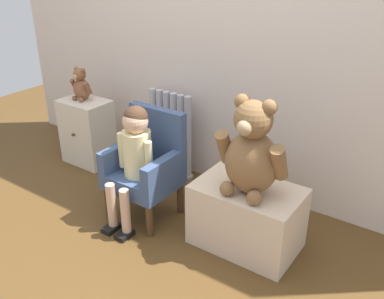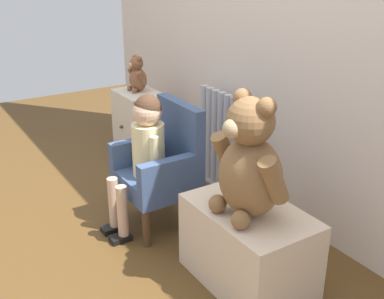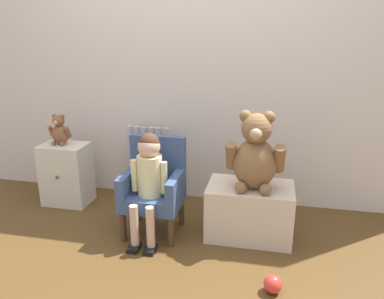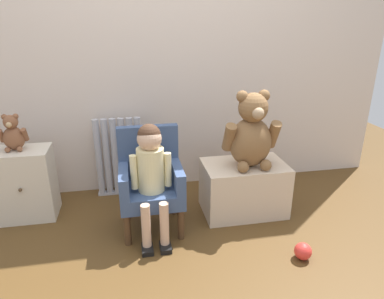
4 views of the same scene
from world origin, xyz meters
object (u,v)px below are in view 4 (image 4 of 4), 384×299
at_px(child_figure, 151,166).
at_px(child_armchair, 151,180).
at_px(small_teddy_bear, 13,134).
at_px(small_dresser, 26,184).
at_px(radiator, 119,157).
at_px(toy_ball, 303,251).
at_px(large_teddy_bear, 251,134).
at_px(low_bench, 244,188).

bearing_deg(child_figure, child_armchair, 90.00).
bearing_deg(small_teddy_bear, child_armchair, -18.49).
bearing_deg(small_dresser, radiator, 19.55).
height_order(radiator, child_armchair, child_armchair).
bearing_deg(small_dresser, toy_ball, -25.73).
xyz_separation_m(child_armchair, small_teddy_bear, (-0.87, 0.29, 0.27)).
distance_m(small_dresser, child_armchair, 0.90).
xyz_separation_m(large_teddy_bear, small_teddy_bear, (-1.56, 0.27, 0.01)).
distance_m(child_figure, large_teddy_bear, 0.71).
height_order(child_armchair, low_bench, child_armchair).
height_order(child_figure, low_bench, child_figure).
bearing_deg(radiator, child_armchair, -67.74).
distance_m(radiator, child_figure, 0.67).
bearing_deg(small_teddy_bear, low_bench, -8.65).
bearing_deg(toy_ball, low_bench, 106.15).
relative_size(radiator, child_figure, 0.84).
height_order(radiator, toy_ball, radiator).
bearing_deg(low_bench, radiator, 152.86).
bearing_deg(child_figure, low_bench, 13.89).
bearing_deg(small_dresser, child_armchair, -18.28).
xyz_separation_m(small_dresser, toy_ball, (1.69, -0.81, -0.20)).
bearing_deg(toy_ball, small_teddy_bear, 154.28).
height_order(small_dresser, large_teddy_bear, large_teddy_bear).
relative_size(low_bench, toy_ball, 5.68).
bearing_deg(radiator, small_teddy_bear, -162.13).
distance_m(child_figure, small_teddy_bear, 0.97).
distance_m(child_figure, low_bench, 0.75).
bearing_deg(large_teddy_bear, child_figure, -169.01).
bearing_deg(radiator, child_figure, -71.36).
height_order(small_dresser, small_teddy_bear, small_teddy_bear).
height_order(small_teddy_bear, toy_ball, small_teddy_bear).
xyz_separation_m(low_bench, toy_ball, (0.17, -0.59, -0.14)).
xyz_separation_m(small_dresser, large_teddy_bear, (1.53, -0.25, 0.35)).
bearing_deg(radiator, large_teddy_bear, -28.23).
bearing_deg(radiator, small_dresser, -160.45).
xyz_separation_m(radiator, small_teddy_bear, (-0.67, -0.21, 0.30)).
height_order(low_bench, small_teddy_bear, small_teddy_bear).
bearing_deg(small_teddy_bear, small_dresser, -25.00).
height_order(radiator, low_bench, radiator).
distance_m(radiator, large_teddy_bear, 1.06).
height_order(radiator, small_teddy_bear, small_teddy_bear).
relative_size(child_figure, low_bench, 1.28).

